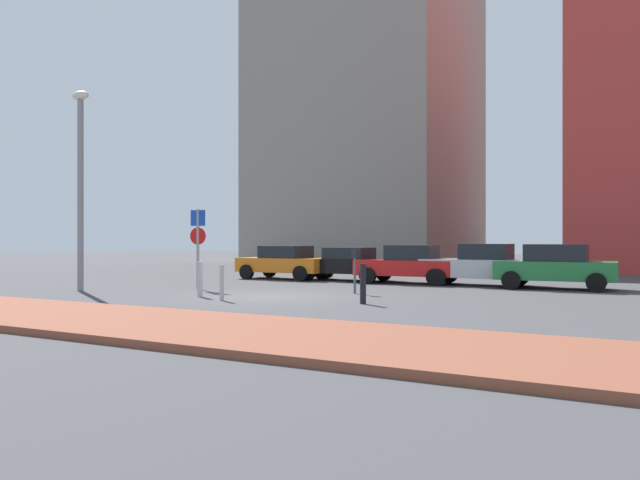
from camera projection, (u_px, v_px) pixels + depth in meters
ground_plane at (269, 296)px, 19.23m from camera, size 120.00×120.00×0.00m
sidewalk_brick at (85, 318)px, 13.29m from camera, size 40.00×3.75×0.14m
parked_car_orange at (285, 262)px, 27.63m from camera, size 4.01×2.03×1.45m
parked_car_black at (346, 263)px, 26.69m from camera, size 4.04×2.01×1.39m
parked_car_red at (410, 264)px, 24.94m from camera, size 4.18×2.30×1.50m
parked_car_silver at (480, 265)px, 23.74m from camera, size 4.15×2.17×1.57m
parked_car_green at (556, 266)px, 22.09m from camera, size 4.08×2.27×1.56m
parking_sign_post at (198, 239)px, 22.01m from camera, size 0.59×0.14×2.78m
parking_meter at (355, 265)px, 20.17m from camera, size 0.18×0.14×1.42m
street_lamp at (80, 173)px, 21.14m from camera, size 0.70×0.36×6.69m
traffic_bollard_near at (363, 284)px, 16.93m from camera, size 0.16×0.16×1.08m
traffic_bollard_mid at (222, 283)px, 17.86m from camera, size 0.13×0.13×1.01m
traffic_bollard_far at (200, 279)px, 19.02m from camera, size 0.17×0.17×1.06m
building_under_construction at (368, 121)px, 51.38m from camera, size 15.23×14.54×22.74m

